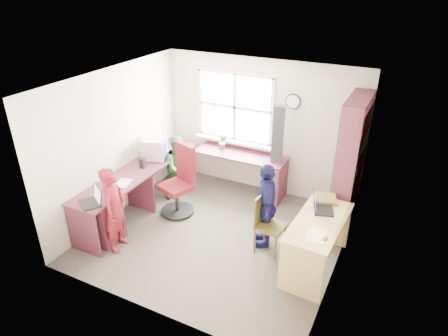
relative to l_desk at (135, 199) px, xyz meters
name	(u,v)px	position (x,y,z in m)	size (l,w,h in m)	color
room	(220,162)	(1.32, 0.38, 0.76)	(3.64, 3.44, 2.44)	#403932
l_desk	(135,199)	(0.00, 0.00, 0.00)	(2.38, 2.95, 0.75)	#602636
right_desk	(318,234)	(2.85, 0.24, 0.09)	(0.67, 1.34, 0.76)	#DCC06E
bookshelf	(349,168)	(2.96, 1.47, 0.55)	(0.30, 1.02, 2.10)	#602636
swivel_chair	(180,184)	(0.45, 0.63, 0.06)	(0.71, 0.71, 1.19)	black
wooden_chair	(267,221)	(2.10, 0.31, 0.02)	(0.42, 0.42, 0.88)	brown
crt_monitor	(154,149)	(-0.19, 0.86, 0.48)	(0.46, 0.43, 0.37)	silver
laptop_left	(93,200)	(-0.11, -0.73, 0.35)	(0.43, 0.41, 0.23)	black
laptop_right	(320,206)	(2.77, 0.52, 0.36)	(0.39, 0.42, 0.24)	black
speaker_a	(143,163)	(-0.17, 0.48, 0.38)	(0.09, 0.09, 0.17)	black
speaker_b	(163,148)	(-0.19, 1.12, 0.39)	(0.12, 0.12, 0.19)	black
cd_tower	(278,134)	(1.72, 1.72, 0.79)	(0.24, 0.23, 0.98)	black
game_box	(326,199)	(2.79, 0.78, 0.33)	(0.36, 0.36, 0.06)	red
paper_a	(123,183)	(-0.11, -0.09, 0.30)	(0.26, 0.32, 0.00)	white
paper_b	(316,236)	(2.89, -0.10, 0.30)	(0.26, 0.34, 0.00)	white
potted_plant	(223,142)	(0.69, 1.73, 0.43)	(0.15, 0.12, 0.28)	#2E743D
person_red	(115,210)	(0.16, -0.62, 0.20)	(0.48, 0.31, 1.30)	maroon
person_green	(179,167)	(0.15, 1.07, 0.12)	(0.56, 0.44, 1.15)	#30702D
person_navy	(266,205)	(2.03, 0.44, 0.20)	(0.77, 0.32, 1.31)	#171646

